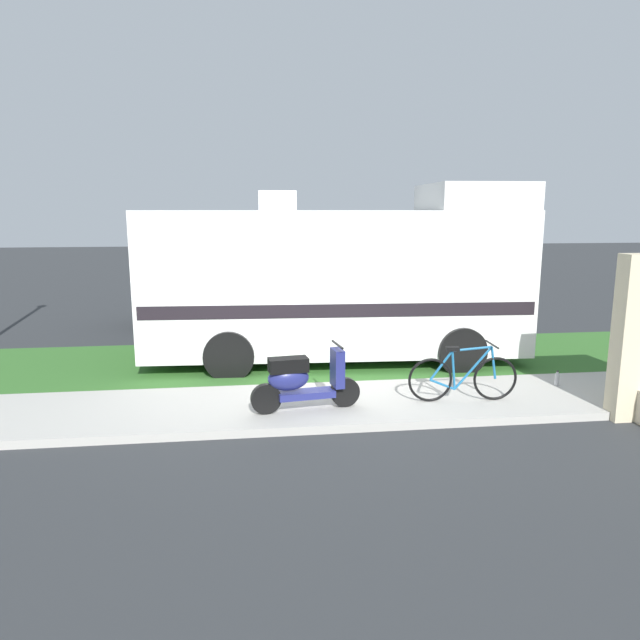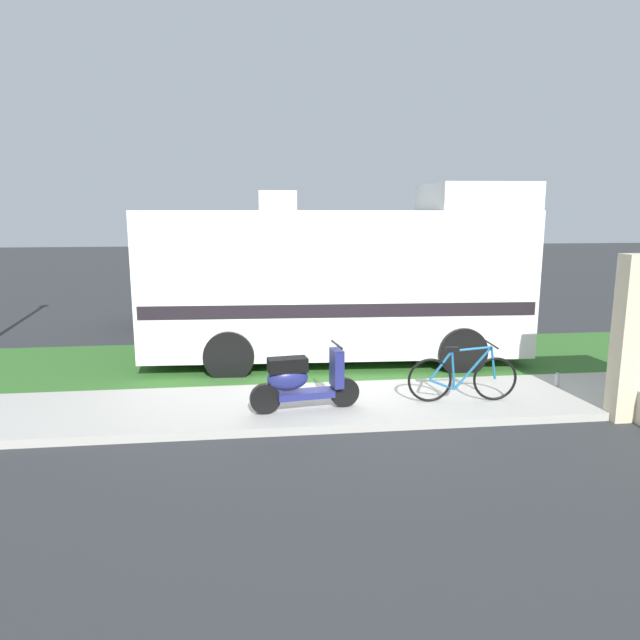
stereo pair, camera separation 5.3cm
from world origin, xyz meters
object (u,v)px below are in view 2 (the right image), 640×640
at_px(motorhome_rv, 340,279).
at_px(scooter, 301,380).
at_px(pickup_truck_near, 224,288).
at_px(bicycle, 463,377).
at_px(bottle_green, 557,379).

bearing_deg(motorhome_rv, scooter, -108.82).
relative_size(scooter, pickup_truck_near, 0.31).
distance_m(scooter, bicycle, 2.48).
bearing_deg(pickup_truck_near, motorhome_rv, -60.71).
height_order(motorhome_rv, bottle_green, motorhome_rv).
bearing_deg(scooter, bicycle, 2.61).
bearing_deg(bicycle, motorhome_rv, 115.60).
bearing_deg(motorhome_rv, bottle_green, -36.44).
bearing_deg(bicycle, pickup_truck_near, 117.82).
bearing_deg(motorhome_rv, pickup_truck_near, 119.29).
xyz_separation_m(motorhome_rv, bottle_green, (3.28, -2.42, -1.43)).
height_order(motorhome_rv, pickup_truck_near, motorhome_rv).
distance_m(motorhome_rv, scooter, 3.43).
bearing_deg(scooter, pickup_truck_near, 100.59).
height_order(motorhome_rv, bicycle, motorhome_rv).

